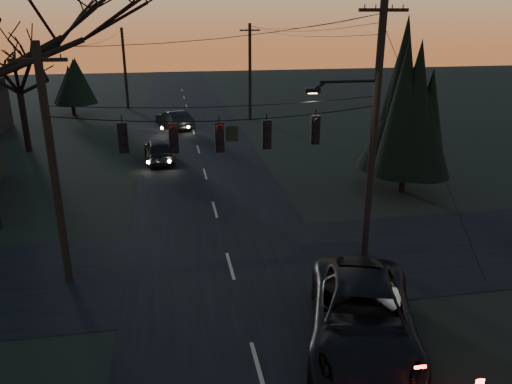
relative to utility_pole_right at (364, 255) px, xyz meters
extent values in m
cube|color=black|center=(-5.50, 10.00, 0.01)|extent=(8.00, 120.00, 0.02)
cube|color=black|center=(-5.50, 0.00, 0.01)|extent=(60.00, 7.00, 0.02)
cylinder|color=black|center=(-5.75, 0.00, 6.10)|extent=(11.50, 0.04, 0.04)
cylinder|color=black|center=(4.96, 6.99, 0.80)|extent=(0.36, 0.36, 1.60)
cone|color=black|center=(4.96, 6.99, 4.72)|extent=(3.89, 3.89, 7.05)
cylinder|color=black|center=(-17.45, 19.65, 2.04)|extent=(0.44, 0.44, 4.09)
cylinder|color=black|center=(-16.46, 33.22, 0.80)|extent=(0.36, 0.36, 1.60)
cone|color=black|center=(-16.46, 33.22, 3.30)|extent=(3.74, 3.74, 4.20)
imported|color=black|center=(-2.30, -5.48, 0.91)|extent=(4.89, 7.19, 1.83)
imported|color=black|center=(-8.25, 15.37, 0.76)|extent=(2.17, 4.62, 1.53)
imported|color=black|center=(-7.00, 25.36, 0.76)|extent=(3.34, 4.86, 1.52)
camera|label=1|loc=(-7.57, -17.22, 9.29)|focal=35.00mm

